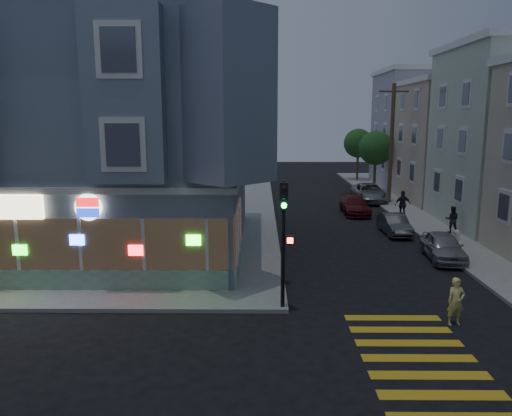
{
  "coord_description": "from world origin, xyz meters",
  "views": [
    {
      "loc": [
        2.02,
        -14.33,
        6.75
      ],
      "look_at": [
        1.83,
        6.19,
        2.95
      ],
      "focal_mm": 35.0,
      "sensor_mm": 36.0,
      "label": 1
    }
  ],
  "objects_px": {
    "utility_pole": "(391,142)",
    "pedestrian_b": "(403,205)",
    "street_tree_near": "(376,148)",
    "running_child": "(456,301)",
    "pedestrian_a": "(452,219)",
    "parked_car_b": "(394,224)",
    "street_tree_far": "(358,143)",
    "parked_car_a": "(443,246)",
    "parked_car_d": "(369,193)",
    "fire_hydrant": "(456,237)",
    "traffic_signal": "(284,223)",
    "parked_car_c": "(355,205)"
  },
  "relations": [
    {
      "from": "street_tree_far",
      "to": "fire_hydrant",
      "type": "relative_size",
      "value": 6.16
    },
    {
      "from": "parked_car_a",
      "to": "parked_car_b",
      "type": "relative_size",
      "value": 1.08
    },
    {
      "from": "running_child",
      "to": "parked_car_a",
      "type": "xyz_separation_m",
      "value": [
        2.3,
        7.5,
        -0.14
      ]
    },
    {
      "from": "pedestrian_b",
      "to": "traffic_signal",
      "type": "relative_size",
      "value": 0.41
    },
    {
      "from": "street_tree_near",
      "to": "running_child",
      "type": "height_order",
      "value": "street_tree_near"
    },
    {
      "from": "street_tree_near",
      "to": "parked_car_c",
      "type": "distance_m",
      "value": 11.23
    },
    {
      "from": "parked_car_a",
      "to": "parked_car_b",
      "type": "height_order",
      "value": "parked_car_a"
    },
    {
      "from": "street_tree_far",
      "to": "parked_car_b",
      "type": "relative_size",
      "value": 1.49
    },
    {
      "from": "parked_car_b",
      "to": "parked_car_a",
      "type": "bearing_deg",
      "value": -81.16
    },
    {
      "from": "parked_car_a",
      "to": "parked_car_d",
      "type": "xyz_separation_m",
      "value": [
        0.0,
        16.43,
        0.06
      ]
    },
    {
      "from": "utility_pole",
      "to": "street_tree_near",
      "type": "height_order",
      "value": "utility_pole"
    },
    {
      "from": "pedestrian_a",
      "to": "parked_car_b",
      "type": "height_order",
      "value": "pedestrian_a"
    },
    {
      "from": "traffic_signal",
      "to": "utility_pole",
      "type": "bearing_deg",
      "value": 70.45
    },
    {
      "from": "pedestrian_b",
      "to": "street_tree_far",
      "type": "bearing_deg",
      "value": -99.0
    },
    {
      "from": "pedestrian_a",
      "to": "parked_car_a",
      "type": "xyz_separation_m",
      "value": [
        -2.3,
        -5.05,
        -0.26
      ]
    },
    {
      "from": "street_tree_near",
      "to": "running_child",
      "type": "distance_m",
      "value": 29.27
    },
    {
      "from": "parked_car_d",
      "to": "parked_car_c",
      "type": "bearing_deg",
      "value": -109.48
    },
    {
      "from": "pedestrian_a",
      "to": "parked_car_a",
      "type": "height_order",
      "value": "pedestrian_a"
    },
    {
      "from": "street_tree_far",
      "to": "parked_car_a",
      "type": "xyz_separation_m",
      "value": [
        -1.5,
        -29.35,
        -3.28
      ]
    },
    {
      "from": "utility_pole",
      "to": "parked_car_c",
      "type": "bearing_deg",
      "value": -129.59
    },
    {
      "from": "parked_car_a",
      "to": "parked_car_c",
      "type": "relative_size",
      "value": 0.9
    },
    {
      "from": "utility_pole",
      "to": "pedestrian_b",
      "type": "distance_m",
      "value": 7.32
    },
    {
      "from": "parked_car_c",
      "to": "parked_car_a",
      "type": "bearing_deg",
      "value": -78.81
    },
    {
      "from": "parked_car_a",
      "to": "traffic_signal",
      "type": "relative_size",
      "value": 0.86
    },
    {
      "from": "parked_car_b",
      "to": "parked_car_d",
      "type": "distance_m",
      "value": 11.27
    },
    {
      "from": "street_tree_far",
      "to": "pedestrian_b",
      "type": "distance_m",
      "value": 20.48
    },
    {
      "from": "utility_pole",
      "to": "street_tree_near",
      "type": "bearing_deg",
      "value": 88.09
    },
    {
      "from": "utility_pole",
      "to": "parked_car_a",
      "type": "distance_m",
      "value": 15.95
    },
    {
      "from": "parked_car_d",
      "to": "fire_hydrant",
      "type": "distance_m",
      "value": 14.51
    },
    {
      "from": "running_child",
      "to": "pedestrian_a",
      "type": "bearing_deg",
      "value": 63.98
    },
    {
      "from": "fire_hydrant",
      "to": "parked_car_d",
      "type": "bearing_deg",
      "value": 95.52
    },
    {
      "from": "pedestrian_a",
      "to": "street_tree_far",
      "type": "bearing_deg",
      "value": -69.81
    },
    {
      "from": "street_tree_far",
      "to": "parked_car_d",
      "type": "bearing_deg",
      "value": -96.63
    },
    {
      "from": "parked_car_b",
      "to": "traffic_signal",
      "type": "relative_size",
      "value": 0.8
    },
    {
      "from": "street_tree_far",
      "to": "parked_car_b",
      "type": "distance_m",
      "value": 24.5
    },
    {
      "from": "pedestrian_b",
      "to": "parked_car_b",
      "type": "xyz_separation_m",
      "value": [
        -1.54,
        -3.88,
        -0.48
      ]
    },
    {
      "from": "street_tree_far",
      "to": "traffic_signal",
      "type": "distance_m",
      "value": 37.03
    },
    {
      "from": "pedestrian_b",
      "to": "traffic_signal",
      "type": "height_order",
      "value": "traffic_signal"
    },
    {
      "from": "parked_car_b",
      "to": "traffic_signal",
      "type": "distance_m",
      "value": 13.82
    },
    {
      "from": "utility_pole",
      "to": "fire_hydrant",
      "type": "bearing_deg",
      "value": -89.59
    },
    {
      "from": "parked_car_c",
      "to": "traffic_signal",
      "type": "height_order",
      "value": "traffic_signal"
    },
    {
      "from": "utility_pole",
      "to": "parked_car_d",
      "type": "relative_size",
      "value": 1.75
    },
    {
      "from": "parked_car_c",
      "to": "fire_hydrant",
      "type": "bearing_deg",
      "value": -68.68
    },
    {
      "from": "running_child",
      "to": "parked_car_d",
      "type": "distance_m",
      "value": 24.05
    },
    {
      "from": "parked_car_a",
      "to": "fire_hydrant",
      "type": "relative_size",
      "value": 4.46
    },
    {
      "from": "street_tree_far",
      "to": "traffic_signal",
      "type": "height_order",
      "value": "street_tree_far"
    },
    {
      "from": "parked_car_c",
      "to": "traffic_signal",
      "type": "distance_m",
      "value": 18.8
    },
    {
      "from": "pedestrian_b",
      "to": "parked_car_c",
      "type": "xyz_separation_m",
      "value": [
        -2.7,
        2.15,
        -0.44
      ]
    },
    {
      "from": "street_tree_far",
      "to": "fire_hydrant",
      "type": "xyz_separation_m",
      "value": [
        -0.1,
        -27.35,
        -3.33
      ]
    },
    {
      "from": "street_tree_near",
      "to": "pedestrian_a",
      "type": "height_order",
      "value": "street_tree_near"
    }
  ]
}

